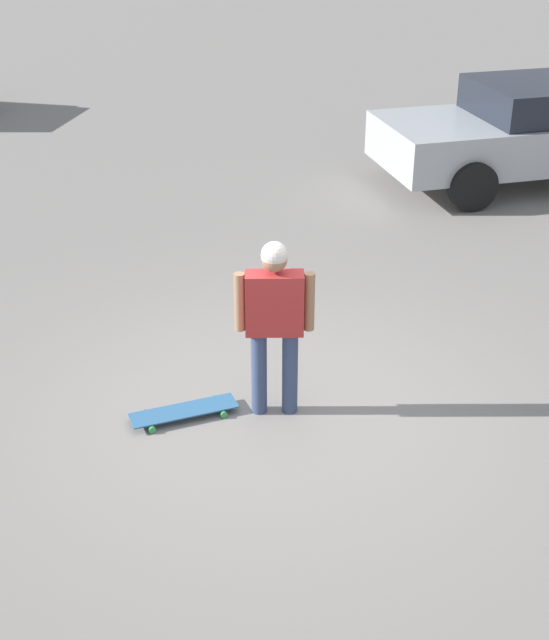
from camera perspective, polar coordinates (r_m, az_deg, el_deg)
ground_plane at (r=7.79m, az=-0.00°, el=-5.82°), size 220.00×220.00×0.00m
person at (r=7.31m, az=-0.00°, el=0.42°), size 0.46×0.53×1.59m
skateboard at (r=7.72m, az=-5.82°, el=-5.81°), size 0.92×0.66×0.07m
car_parked_near at (r=13.73m, az=16.60°, el=11.61°), size 4.82×4.16×1.46m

